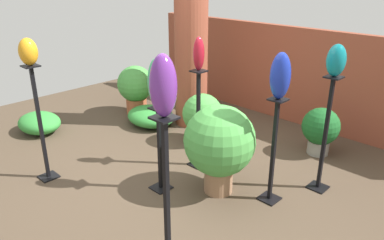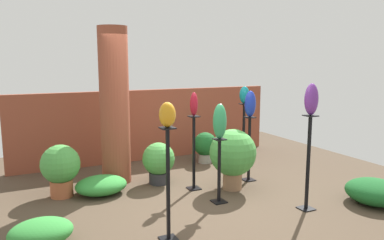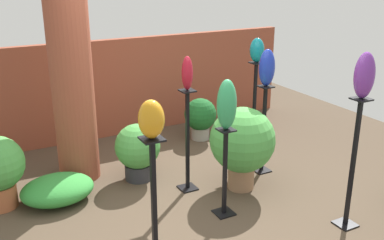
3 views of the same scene
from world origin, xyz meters
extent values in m
plane|color=#4C3D2D|center=(0.00, 0.00, 0.00)|extent=(8.00, 8.00, 0.00)
cube|color=brown|center=(0.00, 2.53, 0.74)|extent=(5.60, 0.12, 1.48)
cylinder|color=brown|center=(-1.03, 1.32, 1.32)|extent=(0.49, 0.49, 2.64)
cube|color=black|center=(1.06, -1.06, 0.01)|extent=(0.20, 0.20, 0.01)
cube|color=black|center=(1.06, -1.06, 0.67)|extent=(0.04, 0.04, 1.35)
cube|color=black|center=(1.06, -1.06, 1.34)|extent=(0.16, 0.16, 0.02)
cube|color=black|center=(0.08, -0.29, 0.01)|extent=(0.20, 0.20, 0.01)
cube|color=black|center=(0.08, -0.29, 0.48)|extent=(0.04, 0.04, 0.96)
cube|color=black|center=(0.08, -0.29, 0.95)|extent=(0.16, 0.16, 0.01)
cube|color=black|center=(0.00, 0.39, 0.01)|extent=(0.20, 0.20, 0.01)
cube|color=black|center=(0.00, 0.39, 0.60)|extent=(0.04, 0.04, 1.21)
cube|color=black|center=(0.00, 0.39, 1.20)|extent=(0.16, 0.16, 0.02)
cube|color=black|center=(1.32, 0.95, 0.01)|extent=(0.20, 0.20, 0.01)
cube|color=black|center=(1.32, 0.95, 0.64)|extent=(0.04, 0.04, 1.28)
cube|color=black|center=(1.32, 0.95, 1.28)|extent=(0.16, 0.16, 0.02)
cube|color=black|center=(1.06, 0.38, 0.01)|extent=(0.20, 0.20, 0.01)
cube|color=black|center=(1.06, 0.38, 0.56)|extent=(0.04, 0.04, 1.13)
cube|color=black|center=(1.06, 0.38, 1.12)|extent=(0.16, 0.16, 0.02)
cube|color=black|center=(-1.04, -1.06, 0.67)|extent=(0.04, 0.04, 1.34)
cube|color=black|center=(-1.04, -1.06, 1.33)|extent=(0.16, 0.16, 0.02)
ellipsoid|color=#6B2D8C|center=(1.06, -1.06, 1.56)|extent=(0.18, 0.19, 0.43)
ellipsoid|color=#2D9356|center=(0.08, -0.29, 1.22)|extent=(0.20, 0.19, 0.51)
ellipsoid|color=maroon|center=(0.00, 0.39, 1.40)|extent=(0.12, 0.13, 0.38)
ellipsoid|color=#0F727A|center=(1.32, 0.95, 1.45)|extent=(0.19, 0.20, 0.32)
ellipsoid|color=#192D9E|center=(1.06, 0.38, 1.35)|extent=(0.20, 0.18, 0.45)
ellipsoid|color=orange|center=(-1.04, -1.06, 1.48)|extent=(0.19, 0.19, 0.29)
cylinder|color=#936B4C|center=(0.57, 0.12, 0.14)|extent=(0.31, 0.31, 0.29)
sphere|color=#479942|center=(0.57, 0.12, 0.61)|extent=(0.76, 0.76, 0.76)
cylinder|color=#B25B38|center=(-1.99, 0.98, 0.13)|extent=(0.34, 0.34, 0.26)
cylinder|color=#2D2D33|center=(-0.41, 0.91, 0.10)|extent=(0.34, 0.34, 0.20)
sphere|color=#479942|center=(-0.41, 0.91, 0.43)|extent=(0.55, 0.55, 0.55)
cylinder|color=gray|center=(0.91, 1.73, 0.09)|extent=(0.27, 0.27, 0.18)
sphere|color=#195923|center=(0.91, 1.73, 0.39)|extent=(0.48, 0.48, 0.48)
ellipsoid|color=#338C38|center=(-1.42, 0.81, 0.14)|extent=(0.80, 0.66, 0.29)
camera|label=1|loc=(2.84, -2.60, 2.27)|focal=35.00mm
camera|label=2|loc=(-2.59, -4.88, 2.08)|focal=35.00mm
camera|label=3|loc=(-2.19, -3.83, 2.52)|focal=42.00mm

